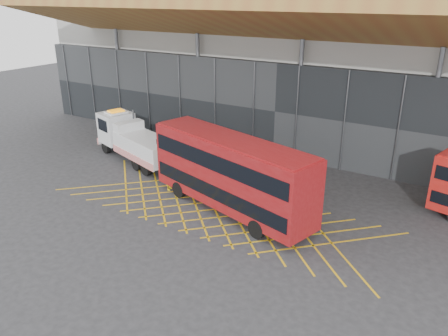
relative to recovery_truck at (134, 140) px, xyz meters
The scene contains 6 objects.
ground_plane 8.81m from the recovery_truck, 28.72° to the right, with size 120.00×120.00×0.00m, color #29292B.
road_markings 11.67m from the recovery_truck, 21.06° to the right, with size 23.16×7.16×0.01m.
construction_building 18.56m from the recovery_truck, 56.35° to the left, with size 55.00×23.97×18.00m.
recovery_truck is the anchor object (origin of this frame).
bus_towed 12.33m from the recovery_truck, 17.52° to the right, with size 12.56×6.02×5.00m.
worker 7.05m from the recovery_truck, 27.22° to the right, with size 0.70×0.46×1.91m, color yellow.
Camera 1 is at (17.34, -21.62, 13.34)m, focal length 35.00 mm.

